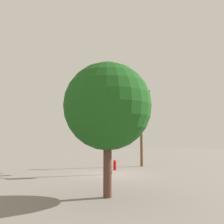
{
  "coord_description": "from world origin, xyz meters",
  "views": [
    {
      "loc": [
        -16.36,
        9.05,
        2.27
      ],
      "look_at": [
        -0.17,
        -0.1,
        4.39
      ],
      "focal_mm": 41.94,
      "sensor_mm": 36.0,
      "label": 1
    }
  ],
  "objects": [
    {
      "name": "fire_hydrant",
      "position": [
        2.18,
        -1.68,
        0.41
      ],
      "size": [
        0.33,
        0.24,
        0.83
      ],
      "color": "red",
      "rests_on": "ground_plane"
    },
    {
      "name": "utility_pole",
      "position": [
        3.81,
        -5.53,
        4.0
      ],
      "size": [
        1.46,
        1.24,
        7.66
      ],
      "color": "brown",
      "rests_on": "ground_plane"
    },
    {
      "name": "ground_plane",
      "position": [
        0.0,
        0.0,
        0.0
      ],
      "size": [
        120.0,
        120.0,
        0.0
      ],
      "primitive_type": "plane",
      "color": "gray"
    },
    {
      "name": "signal_pole_assembly",
      "position": [
        1.82,
        0.43,
        4.68
      ],
      "size": [
        6.41,
        1.92,
        6.61
      ],
      "color": "black",
      "rests_on": "ground_plane"
    },
    {
      "name": "tree_near",
      "position": [
        -6.68,
        3.79,
        3.77
      ],
      "size": [
        3.74,
        3.74,
        5.65
      ],
      "color": "brown",
      "rests_on": "ground_plane"
    }
  ]
}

